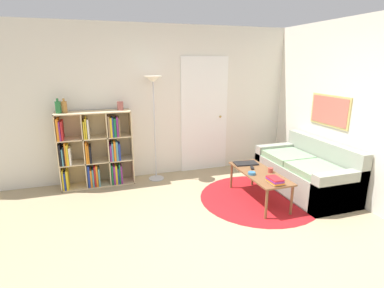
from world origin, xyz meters
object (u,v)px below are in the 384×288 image
floor_lamp (154,94)px  vase_on_shelf (120,106)px  bottle_middle (64,107)px  couch (307,173)px  cup (270,170)px  bottle_left (58,107)px  laptop (246,163)px  coffee_table (259,175)px  bookshelf (95,151)px  bowl (252,173)px

floor_lamp → vase_on_shelf: floor_lamp is taller
bottle_middle → couch: bearing=-19.7°
cup → couch: bearing=10.2°
vase_on_shelf → floor_lamp: bearing=-5.8°
couch → cup: couch is taller
couch → bottle_left: (-3.64, 1.25, 1.04)m
couch → laptop: size_ratio=4.24×
coffee_table → bottle_left: size_ratio=4.97×
bookshelf → bowl: size_ratio=11.47×
floor_lamp → cup: floor_lamp is taller
bowl → vase_on_shelf: 2.32m
coffee_table → floor_lamp: bearing=134.5°
cup → bottle_left: bearing=154.2°
bookshelf → laptop: 2.44m
bowl → vase_on_shelf: bearing=140.0°
laptop → bottle_left: (-2.71, 0.94, 0.88)m
vase_on_shelf → coffee_table: bearing=-36.7°
couch → cup: 0.80m
bookshelf → laptop: bookshelf is taller
floor_lamp → bookshelf: bearing=176.6°
cup → laptop: bearing=109.5°
laptop → bottle_middle: bearing=160.0°
vase_on_shelf → bookshelf: bearing=179.6°
bottle_middle → coffee_table: bearing=-27.0°
bottle_left → bowl: bearing=-28.0°
bookshelf → cup: bookshelf is taller
bookshelf → couch: size_ratio=0.76×
bookshelf → cup: (2.40, -1.41, -0.11)m
bookshelf → floor_lamp: bearing=-3.4°
laptop → bottle_left: size_ratio=1.67×
coffee_table → bottle_left: 3.18m
bookshelf → laptop: bearing=-23.2°
coffee_table → couch: bearing=4.9°
bottle_left → bottle_middle: bottle_left is taller
vase_on_shelf → bottle_middle: bearing=-179.9°
bottle_left → bottle_middle: size_ratio=1.03×
floor_lamp → bottle_left: 1.47m
laptop → cup: (0.16, -0.45, 0.03)m
coffee_table → vase_on_shelf: size_ratio=8.05×
cup → vase_on_shelf: (-1.95, 1.41, 0.83)m
cup → bottle_left: size_ratio=0.32×
coffee_table → vase_on_shelf: bearing=143.3°
floor_lamp → bottle_middle: size_ratio=8.03×
floor_lamp → bottle_middle: floor_lamp is taller
bookshelf → cup: 2.79m
bookshelf → bottle_middle: (-0.39, -0.01, 0.74)m
coffee_table → bottle_middle: 3.11m
couch → vase_on_shelf: 3.17m
floor_lamp → coffee_table: 2.11m
cup → vase_on_shelf: size_ratio=0.52×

